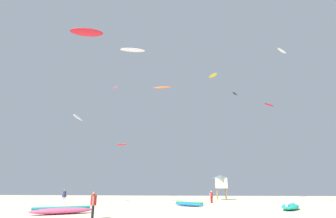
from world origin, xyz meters
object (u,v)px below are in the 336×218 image
(person_midground, at_px, (64,196))
(lifeguard_tower, at_px, (221,181))
(kite_grounded_near, at_px, (189,204))
(person_left, at_px, (211,196))
(kite_grounded_mid, at_px, (291,206))
(kite_aloft_7, at_px, (87,32))
(kite_aloft_3, at_px, (282,51))
(kite_aloft_0, at_px, (133,50))
(kite_aloft_6, at_px, (162,87))
(kite_aloft_5, at_px, (213,76))
(person_foreground, at_px, (93,203))
(kite_aloft_8, at_px, (269,105))
(kite_aloft_9, at_px, (122,144))
(kite_grounded_far, at_px, (62,210))
(kite_aloft_4, at_px, (115,88))
(kite_aloft_1, at_px, (235,94))
(kite_aloft_2, at_px, (78,118))

(person_midground, height_order, lifeguard_tower, lifeguard_tower)
(kite_grounded_near, bearing_deg, person_left, 68.77)
(kite_grounded_mid, relative_size, kite_aloft_7, 1.11)
(kite_aloft_3, relative_size, kite_aloft_7, 0.42)
(kite_grounded_near, bearing_deg, kite_aloft_7, -172.15)
(kite_aloft_0, height_order, kite_aloft_7, kite_aloft_7)
(kite_aloft_3, bearing_deg, person_midground, -178.68)
(kite_aloft_0, height_order, kite_aloft_6, kite_aloft_6)
(kite_aloft_5, bearing_deg, person_foreground, -106.19)
(kite_aloft_8, bearing_deg, kite_grounded_near, -123.87)
(lifeguard_tower, distance_m, kite_aloft_5, 24.24)
(kite_grounded_mid, distance_m, kite_aloft_0, 28.82)
(kite_grounded_mid, distance_m, kite_aloft_9, 32.69)
(lifeguard_tower, bearing_deg, person_midground, -142.29)
(kite_aloft_9, bearing_deg, kite_grounded_near, -52.61)
(kite_grounded_far, distance_m, kite_aloft_4, 40.54)
(kite_aloft_4, relative_size, kite_aloft_9, 0.80)
(kite_grounded_mid, bearing_deg, kite_aloft_3, 59.60)
(kite_grounded_near, relative_size, kite_aloft_3, 2.01)
(kite_aloft_4, bearing_deg, kite_aloft_8, 4.95)
(kite_aloft_1, relative_size, kite_aloft_4, 1.14)
(kite_aloft_4, distance_m, kite_aloft_6, 10.96)
(person_midground, height_order, kite_aloft_2, kite_aloft_2)
(lifeguard_tower, bearing_deg, kite_grounded_far, -117.57)
(person_foreground, bearing_deg, kite_grounded_near, 47.61)
(person_left, distance_m, kite_grounded_near, 7.67)
(person_midground, relative_size, person_left, 1.11)
(lifeguard_tower, distance_m, kite_aloft_2, 26.27)
(person_left, xyz_separation_m, kite_aloft_0, (-10.92, -3.80, 21.01))
(person_midground, relative_size, kite_aloft_3, 0.91)
(person_left, distance_m, kite_aloft_7, 27.91)
(kite_grounded_far, height_order, kite_aloft_2, kite_aloft_2)
(person_midground, xyz_separation_m, kite_aloft_6, (9.28, 19.61, 21.78))
(kite_aloft_2, height_order, kite_aloft_7, kite_aloft_7)
(person_midground, bearing_deg, kite_aloft_4, -9.42)
(kite_aloft_4, xyz_separation_m, kite_aloft_9, (3.59, -4.42, -13.68))
(kite_grounded_mid, height_order, kite_grounded_far, kite_grounded_mid)
(kite_aloft_1, bearing_deg, kite_aloft_9, -178.69)
(lifeguard_tower, height_order, kite_aloft_1, kite_aloft_1)
(kite_grounded_mid, bearing_deg, kite_aloft_4, 136.22)
(kite_aloft_5, bearing_deg, lifeguard_tower, -90.92)
(kite_grounded_far, height_order, kite_aloft_0, kite_aloft_0)
(kite_aloft_2, xyz_separation_m, kite_aloft_9, (3.36, 12.10, -2.19))
(kite_grounded_far, xyz_separation_m, kite_aloft_8, (26.06, 35.12, 19.00))
(kite_aloft_1, relative_size, kite_aloft_8, 0.75)
(kite_aloft_4, bearing_deg, kite_aloft_5, 4.82)
(kite_aloft_7, bearing_deg, kite_aloft_9, 90.71)
(person_foreground, relative_size, kite_aloft_4, 0.84)
(kite_grounded_far, bearing_deg, kite_aloft_6, 84.14)
(kite_aloft_0, height_order, kite_aloft_4, kite_aloft_4)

